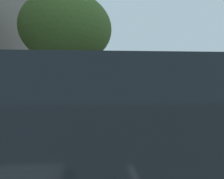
{
  "coord_description": "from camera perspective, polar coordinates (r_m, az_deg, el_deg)",
  "views": [
    {
      "loc": [
        1.65,
        14.68,
        1.93
      ],
      "look_at": [
        1.18,
        -0.32,
        1.16
      ],
      "focal_mm": 31.54,
      "sensor_mm": 36.0,
      "label": 1
    }
  ],
  "objects": [
    {
      "name": "street_tree_near_cyclist",
      "position": [
        22.56,
        -5.5,
        7.82
      ],
      "size": [
        3.49,
        3.49,
        5.46
      ],
      "color": "#473A25",
      "rests_on": "sidewalk"
    },
    {
      "name": "cyclist_with_backpack",
      "position": [
        15.33,
        -3.26,
        -0.67
      ],
      "size": [
        0.51,
        0.57,
        1.6
      ],
      "color": "#C6B284",
      "rests_on": "ground"
    },
    {
      "name": "street_tree_mid_block",
      "position": [
        7.74,
        -13.01,
        16.26
      ],
      "size": [
        3.32,
        3.32,
        4.92
      ],
      "color": "#4B3E25",
      "rests_on": "sidewalk"
    },
    {
      "name": "parked_sedan_dark_blue_second",
      "position": [
        20.96,
        -0.22,
        -0.28
      ],
      "size": [
        2.03,
        4.5,
        1.52
      ],
      "color": "navy",
      "rests_on": "ground"
    },
    {
      "name": "parked_suv_white_nearest",
      "position": [
        28.47,
        -1.11,
        1.13
      ],
      "size": [
        2.1,
        4.77,
        1.99
      ],
      "color": "white",
      "rests_on": "ground"
    },
    {
      "name": "curb_edge",
      "position": [
        14.81,
        -4.25,
        -4.31
      ],
      "size": [
        0.16,
        36.32,
        0.13
      ],
      "primitive_type": "cube",
      "color": "gray",
      "rests_on": "ground"
    },
    {
      "name": "parked_suv_tan_far",
      "position": [
        2.2,
        11.05,
        -21.52
      ],
      "size": [
        2.11,
        4.77,
        1.99
      ],
      "color": "tan",
      "rests_on": "ground"
    },
    {
      "name": "lane_stripe_centre",
      "position": [
        15.75,
        15.25,
        -4.19
      ],
      "size": [
        0.14,
        35.8,
        0.01
      ],
      "color": "white",
      "rests_on": "ground"
    },
    {
      "name": "sidewalk",
      "position": [
        15.0,
        -11.2,
        -4.27
      ],
      "size": [
        3.46,
        36.32,
        0.13
      ],
      "primitive_type": "cube",
      "color": "#989CA4",
      "rests_on": "ground"
    },
    {
      "name": "building_facade",
      "position": [
        15.4,
        -18.7,
        8.23
      ],
      "size": [
        0.5,
        36.32,
        6.78
      ],
      "primitive_type": "cube",
      "color": "gray",
      "rests_on": "ground"
    },
    {
      "name": "parked_sedan_red_mid",
      "position": [
        9.48,
        0.97,
        -4.21
      ],
      "size": [
        1.87,
        4.42,
        1.52
      ],
      "color": "maroon",
      "rests_on": "ground"
    },
    {
      "name": "bicycle_at_curb",
      "position": [
        14.94,
        -2.44,
        -3.06
      ],
      "size": [
        1.69,
        0.56,
        0.75
      ],
      "color": "black",
      "rests_on": "ground"
    },
    {
      "name": "lane_stripe_bike_edge",
      "position": [
        14.83,
        1.46,
        -4.53
      ],
      "size": [
        0.12,
        36.32,
        0.01
      ],
      "primitive_type": "cube",
      "color": "white",
      "rests_on": "ground"
    },
    {
      "name": "ground",
      "position": [
        14.9,
        4.59,
        -4.52
      ],
      "size": [
        58.1,
        58.1,
        0.0
      ],
      "primitive_type": "plane",
      "color": "#373737"
    }
  ]
}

